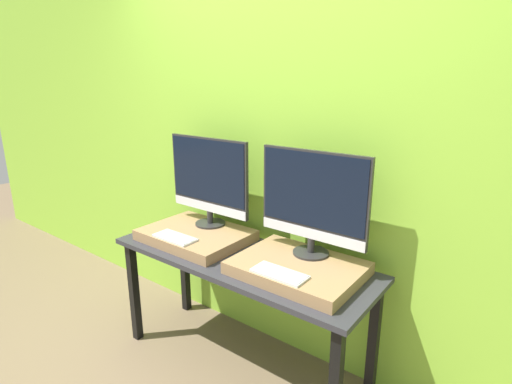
{
  "coord_description": "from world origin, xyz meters",
  "views": [
    {
      "loc": [
        1.35,
        -1.33,
        1.72
      ],
      "look_at": [
        0.0,
        0.44,
        1.08
      ],
      "focal_mm": 28.0,
      "sensor_mm": 36.0,
      "label": 1
    }
  ],
  "objects_px": {
    "keyboard_right": "(280,273)",
    "keyboard_left": "(175,237)",
    "monitor_left": "(209,178)",
    "monitor_right": "(313,199)"
  },
  "relations": [
    {
      "from": "monitor_left",
      "to": "monitor_right",
      "type": "relative_size",
      "value": 1.0
    },
    {
      "from": "monitor_left",
      "to": "keyboard_right",
      "type": "xyz_separation_m",
      "value": [
        0.75,
        -0.3,
        -0.3
      ]
    },
    {
      "from": "keyboard_right",
      "to": "keyboard_left",
      "type": "bearing_deg",
      "value": 180.0
    },
    {
      "from": "monitor_left",
      "to": "keyboard_right",
      "type": "bearing_deg",
      "value": -21.92
    },
    {
      "from": "keyboard_left",
      "to": "monitor_right",
      "type": "relative_size",
      "value": 0.45
    },
    {
      "from": "keyboard_left",
      "to": "monitor_right",
      "type": "distance_m",
      "value": 0.86
    },
    {
      "from": "keyboard_right",
      "to": "monitor_left",
      "type": "bearing_deg",
      "value": 158.08
    },
    {
      "from": "keyboard_left",
      "to": "keyboard_right",
      "type": "relative_size",
      "value": 1.0
    },
    {
      "from": "monitor_left",
      "to": "keyboard_left",
      "type": "xyz_separation_m",
      "value": [
        0.0,
        -0.3,
        -0.3
      ]
    },
    {
      "from": "monitor_left",
      "to": "monitor_right",
      "type": "height_order",
      "value": "same"
    }
  ]
}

